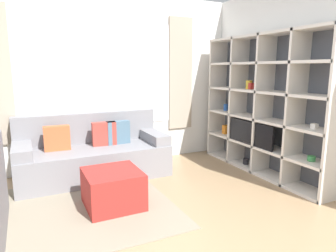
# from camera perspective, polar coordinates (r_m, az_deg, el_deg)

# --- Properties ---
(wall_back) EXTENTS (5.72, 0.11, 2.70)m
(wall_back) POSITION_cam_1_polar(r_m,az_deg,el_deg) (4.83, -13.03, 8.38)
(wall_back) COLOR white
(wall_back) RESTS_ON ground_plane
(wall_right) EXTENTS (0.07, 4.35, 2.70)m
(wall_right) POSITION_cam_1_polar(r_m,az_deg,el_deg) (4.58, 21.85, 7.68)
(wall_right) COLOR white
(wall_right) RESTS_ON ground_plane
(area_rug) EXTENTS (2.37, 1.89, 0.01)m
(area_rug) POSITION_cam_1_polar(r_m,az_deg,el_deg) (3.58, -19.48, -15.23)
(area_rug) COLOR gray
(area_rug) RESTS_ON ground_plane
(shelving_unit) EXTENTS (0.37, 2.35, 2.03)m
(shelving_unit) POSITION_cam_1_polar(r_m,az_deg,el_deg) (4.62, 17.98, 3.58)
(shelving_unit) COLOR #515660
(shelving_unit) RESTS_ON ground_plane
(couch_main) EXTENTS (2.07, 0.88, 0.89)m
(couch_main) POSITION_cam_1_polar(r_m,az_deg,el_deg) (4.48, -14.03, -5.28)
(couch_main) COLOR gray
(couch_main) RESTS_ON ground_plane
(ottoman) EXTENTS (0.61, 0.63, 0.42)m
(ottoman) POSITION_cam_1_polar(r_m,az_deg,el_deg) (3.51, -10.46, -11.67)
(ottoman) COLOR #A82823
(ottoman) RESTS_ON ground_plane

